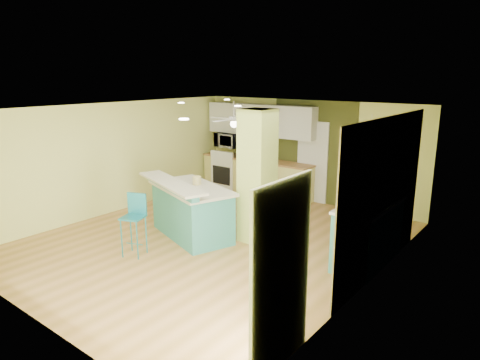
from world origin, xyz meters
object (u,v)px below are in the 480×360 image
canister (197,180)px  peninsula (191,210)px  side_counter (368,233)px  bar_stool (135,214)px  fruit_bowl (266,159)px

canister → peninsula: bearing=-82.0°
side_counter → bar_stool: bearing=-147.3°
side_counter → fruit_bowl: 4.34m
bar_stool → side_counter: bar_stool is taller
fruit_bowl → canister: (0.43, -3.01, 0.10)m
peninsula → bar_stool: 1.25m
bar_stool → canister: (0.13, 1.44, 0.35)m
side_counter → canister: canister is taller
bar_stool → fruit_bowl: 4.47m
peninsula → side_counter: bearing=35.4°
peninsula → bar_stool: size_ratio=2.09×
bar_stool → side_counter: 3.99m
peninsula → fruit_bowl: (-0.46, 3.23, 0.45)m
peninsula → fruit_bowl: 3.30m
peninsula → bar_stool: peninsula is taller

